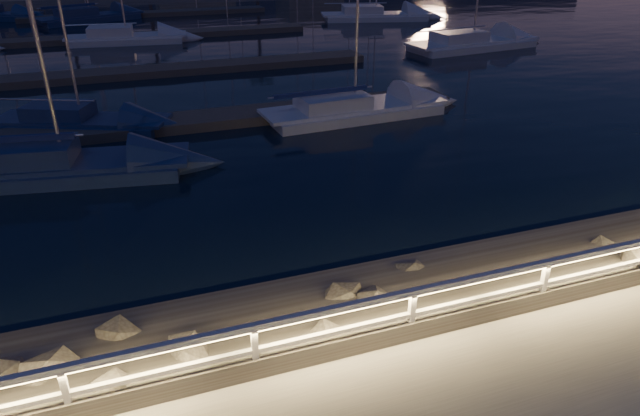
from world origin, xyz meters
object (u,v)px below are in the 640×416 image
(sailboat_b, at_px, (57,164))
(sailboat_l, at_px, (373,15))
(sailboat_h, at_px, (470,42))
(sailboat_k, at_px, (87,16))
(sailboat_d, at_px, (350,108))
(sailboat_g, at_px, (123,37))
(sailboat_f, at_px, (77,121))
(guard_rail, at_px, (359,314))

(sailboat_b, xyz_separation_m, sailboat_l, (24.59, 28.66, 0.00))
(sailboat_h, bearing_deg, sailboat_l, 85.93)
(sailboat_k, bearing_deg, sailboat_d, -94.41)
(sailboat_g, bearing_deg, sailboat_d, -61.52)
(sailboat_f, bearing_deg, sailboat_b, -72.19)
(sailboat_h, height_order, sailboat_k, sailboat_h)
(sailboat_g, distance_m, sailboat_k, 11.79)
(sailboat_k, relative_size, sailboat_l, 0.93)
(sailboat_b, distance_m, sailboat_k, 36.11)
(sailboat_l, bearing_deg, sailboat_b, -116.13)
(sailboat_g, relative_size, sailboat_l, 0.87)
(sailboat_g, bearing_deg, sailboat_h, -17.88)
(sailboat_d, relative_size, sailboat_k, 0.93)
(sailboat_d, bearing_deg, sailboat_h, 36.89)
(sailboat_g, relative_size, sailboat_h, 0.87)
(sailboat_b, bearing_deg, guard_rail, -54.70)
(guard_rail, xyz_separation_m, sailboat_d, (5.97, 14.88, -0.96))
(sailboat_f, xyz_separation_m, sailboat_g, (2.68, 19.58, 0.02))
(sailboat_h, bearing_deg, sailboat_k, 131.62)
(sailboat_b, xyz_separation_m, sailboat_h, (25.28, 14.34, 0.00))
(sailboat_b, distance_m, sailboat_g, 24.79)
(sailboat_d, xyz_separation_m, sailboat_l, (12.83, 25.82, 0.04))
(sailboat_k, bearing_deg, guard_rail, -106.77)
(guard_rail, relative_size, sailboat_d, 3.15)
(sailboat_b, relative_size, sailboat_d, 0.99)
(guard_rail, bearing_deg, sailboat_k, 96.03)
(sailboat_f, xyz_separation_m, sailboat_l, (24.07, 23.67, 0.04))
(sailboat_f, bearing_deg, sailboat_k, 113.44)
(sailboat_l, bearing_deg, sailboat_d, -101.93)
(sailboat_g, bearing_deg, sailboat_k, 109.25)
(sailboat_f, bearing_deg, sailboat_g, 105.98)
(guard_rail, bearing_deg, sailboat_f, 107.15)
(sailboat_f, bearing_deg, sailboat_l, 68.28)
(sailboat_d, relative_size, sailboat_g, 1.00)
(guard_rail, bearing_deg, sailboat_g, 94.03)
(guard_rail, xyz_separation_m, sailboat_l, (18.81, 40.70, -0.92))
(guard_rail, bearing_deg, sailboat_h, 53.51)
(guard_rail, height_order, sailboat_d, sailboat_d)
(sailboat_b, height_order, sailboat_k, sailboat_k)
(sailboat_g, bearing_deg, guard_rail, -78.97)
(sailboat_b, distance_m, sailboat_d, 12.09)
(sailboat_f, distance_m, sailboat_h, 26.47)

